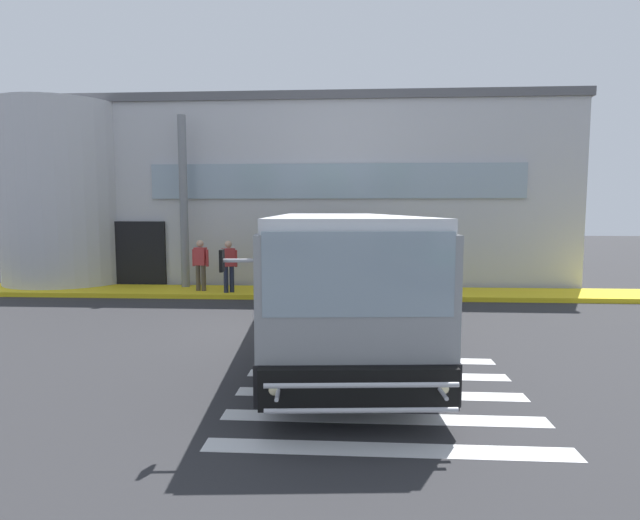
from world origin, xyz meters
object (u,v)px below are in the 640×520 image
Objects in this scene: entry_support_column at (184,202)px; bus_main_foreground at (337,277)px; passenger_near_column at (201,263)px; passenger_by_doorway at (228,263)px.

entry_support_column is 8.26m from bus_main_foreground.
passenger_near_column is at bearing 132.10° from bus_main_foreground.
entry_support_column reaches higher than passenger_near_column.
bus_main_foreground is 6.47× the size of passenger_by_doorway.
entry_support_column is 3.49× the size of passenger_near_column.
bus_main_foreground is 6.07m from passenger_by_doorway.
passenger_by_doorway is (0.99, -0.26, 0.03)m from passenger_near_column.
passenger_near_column is at bearing -47.15° from entry_support_column.
bus_main_foreground is 6.90m from passenger_near_column.
bus_main_foreground is at bearing -47.90° from passenger_near_column.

